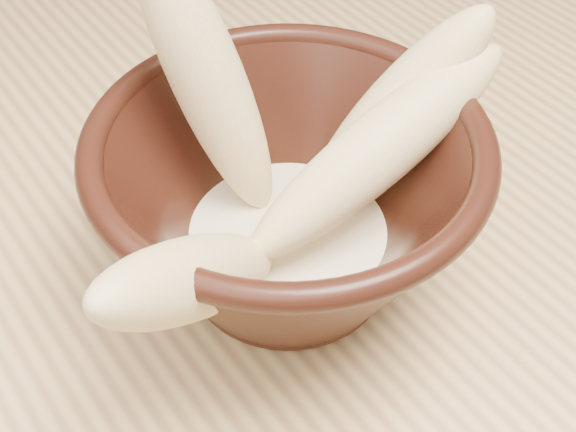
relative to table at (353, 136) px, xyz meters
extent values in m
cube|color=#E0BF7B|center=(0.00, 0.00, 0.06)|extent=(1.20, 0.80, 0.04)
cylinder|color=tan|center=(0.54, 0.34, -0.32)|extent=(0.05, 0.05, 0.71)
cylinder|color=black|center=(-0.18, -0.15, 0.08)|extent=(0.09, 0.09, 0.01)
cylinder|color=black|center=(-0.18, -0.15, 0.11)|extent=(0.09, 0.09, 0.01)
torus|color=black|center=(-0.18, -0.15, 0.19)|extent=(0.21, 0.21, 0.01)
cylinder|color=beige|center=(-0.18, -0.15, 0.12)|extent=(0.12, 0.12, 0.02)
ellipsoid|color=#DBBC81|center=(-0.19, -0.10, 0.20)|extent=(0.08, 0.11, 0.17)
ellipsoid|color=#DBBC81|center=(-0.26, -0.19, 0.17)|extent=(0.15, 0.10, 0.12)
ellipsoid|color=#DBBC81|center=(-0.10, -0.15, 0.17)|extent=(0.13, 0.07, 0.13)
ellipsoid|color=#DBBC81|center=(-0.13, -0.17, 0.17)|extent=(0.18, 0.04, 0.10)
camera|label=1|loc=(-0.36, -0.40, 0.45)|focal=50.00mm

